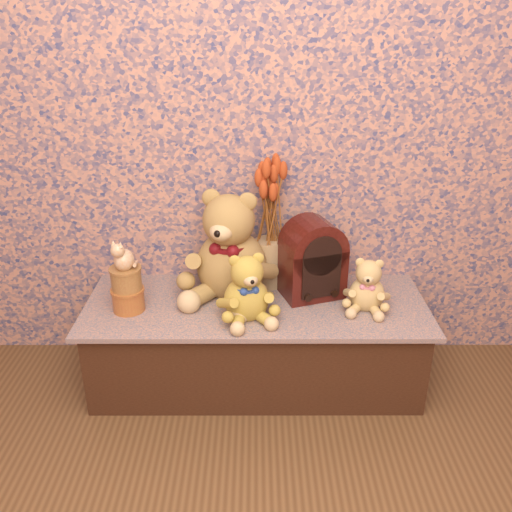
{
  "coord_description": "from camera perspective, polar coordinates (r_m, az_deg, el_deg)",
  "views": [
    {
      "loc": [
        -0.0,
        -0.76,
        1.51
      ],
      "look_at": [
        0.0,
        1.18,
        0.63
      ],
      "focal_mm": 37.91,
      "sensor_mm": 36.0,
      "label": 1
    }
  ],
  "objects": [
    {
      "name": "biscuit_tin_upper",
      "position": [
        2.23,
        -13.54,
        -2.37
      ],
      "size": [
        0.12,
        0.12,
        0.09
      ],
      "primitive_type": "cylinder",
      "rotation": [
        0.0,
        0.0,
        -0.02
      ],
      "color": "tan",
      "rests_on": "biscuit_tin_lower"
    },
    {
      "name": "teddy_large",
      "position": [
        2.27,
        -2.64,
        1.78
      ],
      "size": [
        0.52,
        0.57,
        0.5
      ],
      "primitive_type": null,
      "rotation": [
        0.0,
        0.0,
        -0.31
      ],
      "color": "olive",
      "rests_on": "display_shelf"
    },
    {
      "name": "dried_stalks",
      "position": [
        2.28,
        1.47,
        6.14
      ],
      "size": [
        0.25,
        0.25,
        0.38
      ],
      "primitive_type": null,
      "rotation": [
        0.0,
        0.0,
        0.3
      ],
      "color": "#B7431D",
      "rests_on": "ceramic_vase"
    },
    {
      "name": "teddy_small",
      "position": [
        2.24,
        11.72,
        -2.64
      ],
      "size": [
        0.24,
        0.26,
        0.24
      ],
      "primitive_type": null,
      "rotation": [
        0.0,
        0.0,
        -0.23
      ],
      "color": "#DEB869",
      "rests_on": "display_shelf"
    },
    {
      "name": "ceramic_vase",
      "position": [
        2.39,
        1.39,
        -0.7
      ],
      "size": [
        0.13,
        0.13,
        0.21
      ],
      "primitive_type": "cylinder",
      "rotation": [
        0.0,
        0.0,
        -0.03
      ],
      "color": "tan",
      "rests_on": "display_shelf"
    },
    {
      "name": "display_shelf",
      "position": [
        2.39,
        -0.0,
        -9.04
      ],
      "size": [
        1.43,
        0.55,
        0.39
      ],
      "primitive_type": "cube",
      "color": "#3A5578",
      "rests_on": "ground"
    },
    {
      "name": "cathedral_radio",
      "position": [
        2.29,
        5.99,
        -0.18
      ],
      "size": [
        0.3,
        0.25,
        0.35
      ],
      "primitive_type": null,
      "rotation": [
        0.0,
        0.0,
        0.33
      ],
      "color": "#3B100A",
      "rests_on": "display_shelf"
    },
    {
      "name": "cat_figurine",
      "position": [
        2.18,
        -13.83,
        0.28
      ],
      "size": [
        0.13,
        0.14,
        0.13
      ],
      "primitive_type": null,
      "rotation": [
        0.0,
        0.0,
        -0.43
      ],
      "color": "silver",
      "rests_on": "biscuit_tin_upper"
    },
    {
      "name": "biscuit_tin_lower",
      "position": [
        2.27,
        -13.31,
        -4.49
      ],
      "size": [
        0.16,
        0.16,
        0.09
      ],
      "primitive_type": "cylinder",
      "rotation": [
        0.0,
        0.0,
        0.23
      ],
      "color": "gold",
      "rests_on": "display_shelf"
    },
    {
      "name": "teddy_medium",
      "position": [
        2.12,
        -1.04,
        -2.88
      ],
      "size": [
        0.3,
        0.33,
        0.3
      ],
      "primitive_type": null,
      "rotation": [
        0.0,
        0.0,
        0.27
      ],
      "color": "#B08B31",
      "rests_on": "display_shelf"
    }
  ]
}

